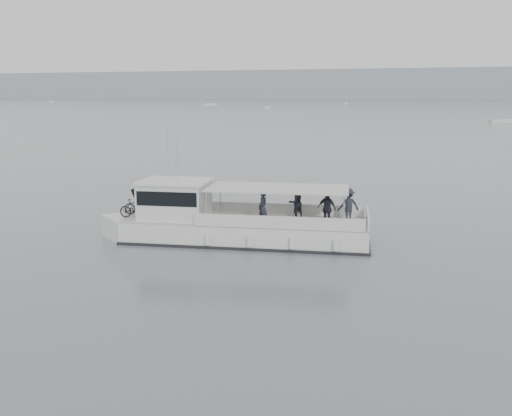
% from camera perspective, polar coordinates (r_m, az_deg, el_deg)
% --- Properties ---
extents(ground, '(1400.00, 1400.00, 0.00)m').
position_cam_1_polar(ground, '(29.18, -10.83, -1.93)').
color(ground, slate).
rests_on(ground, ground).
extents(headland, '(1400.00, 90.00, 28.00)m').
position_cam_1_polar(headland, '(584.74, 18.18, 11.67)').
color(headland, '#939EA8').
rests_on(headland, ground).
extents(tour_boat, '(12.60, 4.86, 5.25)m').
position_cam_1_polar(tour_boat, '(26.00, -3.42, -1.44)').
color(tour_boat, silver).
rests_on(tour_boat, ground).
extents(moored_fleet, '(472.09, 326.81, 10.45)m').
position_cam_1_polar(moored_fleet, '(244.12, 5.94, 9.96)').
color(moored_fleet, silver).
rests_on(moored_fleet, ground).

